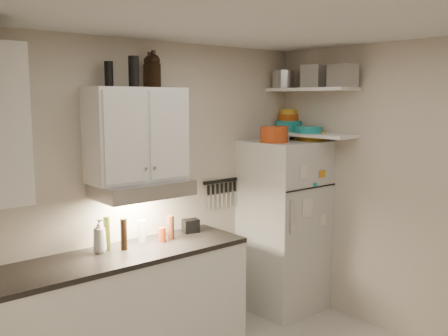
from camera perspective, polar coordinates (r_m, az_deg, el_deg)
ceiling at (r=3.24m, az=7.16°, el=16.75°), size 3.20×3.00×0.02m
back_wall at (r=4.44m, az=-7.55°, el=-2.65°), size 3.20×0.02×2.60m
left_wall at (r=2.44m, az=-20.81°, el=-12.00°), size 0.02×3.00×2.60m
right_wall at (r=4.58m, az=20.74°, el=-2.78°), size 0.02×3.00×2.60m
base_cabinet at (r=4.17m, az=-11.58°, el=-15.83°), size 2.10×0.60×0.88m
countertop at (r=4.01m, az=-11.76°, el=-9.80°), size 2.10×0.62×0.04m
upper_cabinet at (r=4.08m, az=-9.93°, el=3.79°), size 0.80×0.33×0.75m
range_hood at (r=4.07m, az=-9.32°, el=-2.36°), size 0.76×0.46×0.12m
fridge at (r=5.06m, az=6.85°, el=-6.55°), size 0.70×0.68×1.70m
shelf_hi at (r=4.96m, az=9.86°, el=8.85°), size 0.30×0.95×0.03m
shelf_lo at (r=4.97m, az=9.74°, el=3.77°), size 0.30×0.95×0.03m
knife_strip at (r=4.83m, az=-0.36°, el=-1.50°), size 0.42×0.02×0.03m
dutch_oven at (r=4.74m, az=5.76°, el=3.86°), size 0.32×0.32×0.16m
book_stack at (r=5.03m, az=9.80°, el=3.61°), size 0.26×0.30×0.08m
spice_jar at (r=4.88m, az=7.12°, el=3.60°), size 0.07×0.07×0.09m
stock_pot at (r=5.14m, az=6.93°, el=10.02°), size 0.29×0.29×0.18m
tin_a at (r=4.90m, az=10.32°, el=10.26°), size 0.24×0.23×0.21m
tin_b at (r=4.70m, az=13.40°, el=10.23°), size 0.24×0.24×0.20m
bowl_teal at (r=5.22m, az=7.39°, el=4.78°), size 0.27×0.27×0.11m
bowl_orange at (r=5.29m, az=7.38°, el=5.76°), size 0.22×0.22×0.07m
bowl_yellow at (r=5.29m, az=7.39°, el=6.40°), size 0.17×0.17×0.05m
plates at (r=4.96m, az=9.63°, el=4.33°), size 0.34×0.34×0.07m
growler_a at (r=4.21m, az=-8.46°, el=10.89°), size 0.12×0.12×0.27m
growler_b at (r=4.19m, az=-8.04°, el=10.98°), size 0.13×0.13×0.28m
thermos_a at (r=3.98m, az=-10.28°, el=10.79°), size 0.08×0.08×0.24m
thermos_b at (r=4.00m, az=-13.03°, el=10.41°), size 0.07×0.07×0.20m
soap_bottle at (r=4.02m, az=-14.05°, el=-7.32°), size 0.15×0.15×0.30m
pepper_mill at (r=4.30m, az=-6.15°, el=-6.77°), size 0.08×0.08×0.21m
oil_bottle at (r=4.08m, az=-13.22°, el=-7.28°), size 0.06×0.06×0.27m
vinegar_bottle at (r=4.06m, az=-11.38°, el=-7.43°), size 0.05×0.05×0.25m
clear_bottle at (r=4.24m, az=-9.35°, el=-7.15°), size 0.08×0.08×0.19m
red_jar at (r=4.24m, az=-7.10°, el=-7.57°), size 0.07×0.07×0.12m
caddy at (r=4.51m, az=-3.82°, el=-6.61°), size 0.16×0.13×0.12m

